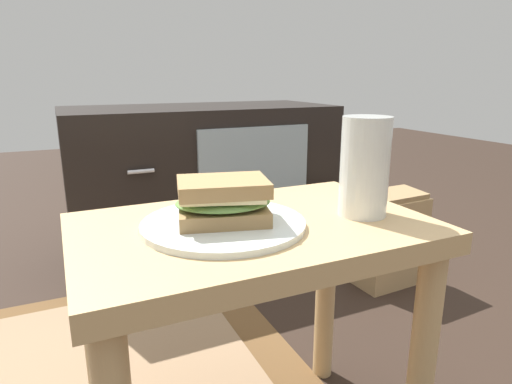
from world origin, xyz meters
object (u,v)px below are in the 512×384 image
object	(u,v)px
plate	(224,225)
sandwich_front	(224,201)
paper_bag	(389,239)
beer_glass	(364,168)
tv_cabinet	(202,183)

from	to	relation	value
plate	sandwich_front	bearing A→B (deg)	0.00
paper_bag	sandwich_front	bearing A→B (deg)	-148.89
sandwich_front	paper_bag	distance (m)	0.95
sandwich_front	paper_bag	world-z (taller)	sandwich_front
beer_glass	plate	bearing A→B (deg)	171.54
tv_cabinet	paper_bag	bearing A→B (deg)	-45.23
tv_cabinet	plate	size ratio (longest dim) A/B	3.78
sandwich_front	beer_glass	size ratio (longest dim) A/B	1.02
tv_cabinet	paper_bag	world-z (taller)	tv_cabinet
plate	beer_glass	distance (m)	0.25
beer_glass	paper_bag	size ratio (longest dim) A/B	0.51
tv_cabinet	paper_bag	distance (m)	0.71
beer_glass	paper_bag	bearing A→B (deg)	43.26
tv_cabinet	paper_bag	xyz separation A→B (m)	(0.49, -0.49, -0.13)
sandwich_front	paper_bag	xyz separation A→B (m)	(0.76, 0.46, -0.35)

